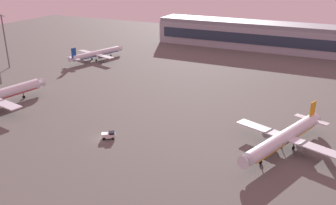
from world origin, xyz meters
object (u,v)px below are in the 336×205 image
(maintenance_van, at_px, (109,135))
(apron_light_central, at_px, (5,38))
(airplane_taxiway_distant, at_px, (96,54))
(airplane_mid_apron, at_px, (285,137))

(maintenance_van, xyz_separation_m, apron_light_central, (-92.77, 44.67, 14.28))
(airplane_taxiway_distant, distance_m, apron_light_central, 46.83)
(airplane_taxiway_distant, xyz_separation_m, apron_light_central, (-31.15, -32.85, 11.97))
(airplane_mid_apron, relative_size, maintenance_van, 8.82)
(maintenance_van, height_order, apron_light_central, apron_light_central)
(apron_light_central, bearing_deg, maintenance_van, -25.71)
(airplane_mid_apron, height_order, maintenance_van, airplane_mid_apron)
(maintenance_van, distance_m, apron_light_central, 103.95)
(maintenance_van, bearing_deg, apron_light_central, -150.17)
(airplane_mid_apron, distance_m, apron_light_central, 146.22)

